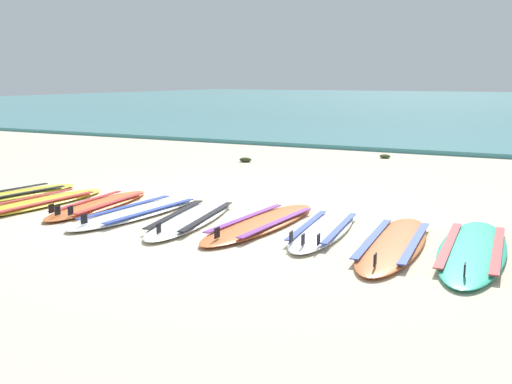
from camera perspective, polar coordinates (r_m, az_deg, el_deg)
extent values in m
plane|color=beige|center=(7.56, -4.60, -2.09)|extent=(80.00, 80.00, 0.00)
cube|color=teal|center=(43.76, 22.01, 7.88)|extent=(80.00, 60.00, 0.10)
ellipsoid|color=yellow|center=(9.23, -22.41, -0.31)|extent=(0.86, 2.30, 0.07)
cube|color=black|center=(9.39, -23.10, 0.07)|extent=(0.29, 1.57, 0.01)
cube|color=black|center=(9.05, -21.73, -0.20)|extent=(0.29, 1.57, 0.01)
ellipsoid|color=yellow|center=(8.53, -20.15, -1.00)|extent=(0.71, 2.35, 0.07)
cube|color=#D13838|center=(8.68, -21.05, -0.59)|extent=(0.18, 1.62, 0.01)
cube|color=#D13838|center=(8.37, -19.25, -0.88)|extent=(0.18, 1.62, 0.01)
ellipsoid|color=orange|center=(8.18, -14.66, -1.18)|extent=(0.70, 2.11, 0.07)
cube|color=#D13838|center=(8.28, -15.71, -0.79)|extent=(0.20, 1.45, 0.01)
cube|color=#D13838|center=(8.06, -13.60, -1.00)|extent=(0.20, 1.45, 0.01)
cube|color=black|center=(7.54, -18.30, -1.67)|extent=(0.02, 0.09, 0.11)
cube|color=black|center=(7.68, -18.83, -1.49)|extent=(0.02, 0.09, 0.11)
cube|color=black|center=(7.50, -17.17, -1.67)|extent=(0.02, 0.09, 0.11)
ellipsoid|color=white|center=(7.65, -11.04, -1.84)|extent=(0.74, 2.35, 0.07)
cube|color=#334CB2|center=(7.78, -12.20, -1.36)|extent=(0.19, 1.62, 0.01)
cube|color=#334CB2|center=(7.50, -9.86, -1.72)|extent=(0.19, 1.62, 0.01)
cube|color=black|center=(7.00, -15.99, -2.47)|extent=(0.02, 0.09, 0.11)
ellipsoid|color=white|center=(7.21, -6.14, -2.46)|extent=(0.96, 2.33, 0.07)
cube|color=black|center=(7.28, -7.63, -2.03)|extent=(0.36, 1.57, 0.01)
cube|color=black|center=(7.13, -4.63, -2.25)|extent=(0.36, 1.57, 0.01)
cube|color=black|center=(6.41, -9.20, -3.40)|extent=(0.03, 0.09, 0.11)
ellipsoid|color=orange|center=(6.92, 0.50, -2.96)|extent=(0.72, 2.36, 0.07)
cube|color=purple|center=(7.02, -0.99, -2.43)|extent=(0.18, 1.63, 0.01)
cube|color=purple|center=(6.81, 2.04, -2.84)|extent=(0.18, 1.63, 0.01)
cube|color=black|center=(6.15, -3.71, -3.88)|extent=(0.02, 0.09, 0.11)
ellipsoid|color=white|center=(6.68, 6.40, -3.55)|extent=(0.73, 2.09, 0.07)
cube|color=#334CB2|center=(6.71, 4.88, -3.08)|extent=(0.22, 1.43, 0.01)
cube|color=#334CB2|center=(6.62, 7.95, -3.33)|extent=(0.22, 1.43, 0.01)
cube|color=black|center=(5.91, 4.48, -4.51)|extent=(0.02, 0.09, 0.11)
cube|color=black|center=(6.00, 3.35, -4.25)|extent=(0.02, 0.09, 0.11)
cube|color=black|center=(5.93, 5.95, -4.48)|extent=(0.02, 0.09, 0.11)
ellipsoid|color=orange|center=(6.24, 12.88, -4.77)|extent=(0.75, 2.37, 0.07)
cube|color=#334CB2|center=(6.27, 11.00, -4.25)|extent=(0.20, 1.63, 0.01)
cube|color=#334CB2|center=(6.20, 14.81, -4.57)|extent=(0.20, 1.63, 0.01)
cube|color=black|center=(5.36, 11.22, -6.30)|extent=(0.02, 0.09, 0.11)
ellipsoid|color=#2DB793|center=(6.23, 19.85, -5.18)|extent=(0.77, 2.52, 0.07)
cube|color=#D13838|center=(6.24, 17.81, -4.65)|extent=(0.19, 1.75, 0.01)
cube|color=#D13838|center=(6.21, 21.94, -4.98)|extent=(0.19, 1.75, 0.01)
cube|color=black|center=(5.27, 19.18, -6.98)|extent=(0.02, 0.09, 0.11)
ellipsoid|color=#2D381E|center=(12.20, -1.01, 3.08)|extent=(0.26, 0.21, 0.09)
ellipsoid|color=#384723|center=(13.06, 12.13, 3.34)|extent=(0.23, 0.19, 0.08)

